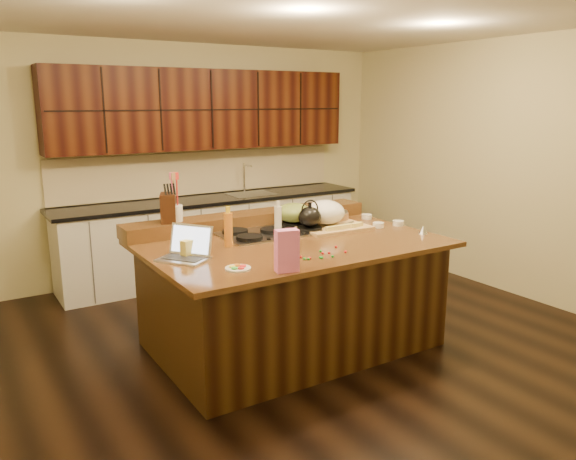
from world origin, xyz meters
TOP-DOWN VIEW (x-y plane):
  - room at (0.00, 0.00)m, footprint 5.52×5.02m
  - island at (0.00, 0.00)m, footprint 2.40×1.60m
  - back_ledge at (0.00, 0.70)m, footprint 2.40×0.30m
  - cooktop at (0.00, 0.30)m, footprint 0.92×0.52m
  - back_counter at (0.30, 2.23)m, footprint 3.70×0.66m
  - kettle at (0.30, 0.17)m, footprint 0.23×0.23m
  - green_bowl at (0.30, 0.43)m, footprint 0.35×0.35m
  - laptop at (-0.94, -0.05)m, footprint 0.42×0.44m
  - oil_bottle at (-0.52, 0.11)m, footprint 0.09×0.09m
  - vinegar_bottle at (0.01, 0.22)m, footprint 0.07×0.07m
  - wooden_tray at (0.54, 0.24)m, footprint 0.64×0.51m
  - ramekin_a at (0.94, -0.00)m, footprint 0.13×0.13m
  - ramekin_b at (1.15, -0.04)m, footprint 0.11×0.11m
  - ramekin_c at (1.10, 0.35)m, footprint 0.13×0.13m
  - strainer_bowl at (0.75, 0.39)m, footprint 0.24×0.24m
  - kitchen_timer at (1.11, -0.40)m, footprint 0.11×0.11m
  - pink_bag at (-0.49, -0.71)m, footprint 0.17×0.11m
  - candy_plate at (-0.74, -0.49)m, footprint 0.23×0.23m
  - package_box at (-0.92, -0.02)m, footprint 0.11×0.09m
  - utensil_crock at (-0.73, 0.70)m, footprint 0.13×0.13m
  - knife_block at (-0.79, 0.70)m, footprint 0.19×0.23m
  - gumdrop_0 at (-0.23, -0.48)m, footprint 0.02×0.02m
  - gumdrop_1 at (-0.21, -0.56)m, footprint 0.02×0.02m
  - gumdrop_2 at (-0.19, -0.55)m, footprint 0.02×0.02m
  - gumdrop_3 at (-0.01, -0.43)m, footprint 0.02×0.02m
  - gumdrop_4 at (0.14, -0.55)m, footprint 0.02×0.02m
  - gumdrop_5 at (-0.02, -0.60)m, footprint 0.02×0.02m
  - gumdrop_6 at (0.17, -0.39)m, footprint 0.02×0.02m
  - gumdrop_7 at (-0.11, -0.57)m, footprint 0.02×0.02m
  - gumdrop_8 at (0.02, -0.51)m, footprint 0.02×0.02m
  - gumdrop_9 at (-0.10, -0.59)m, footprint 0.02×0.02m
  - gumdrop_10 at (-0.03, -0.49)m, footprint 0.02×0.02m
  - gumdrop_11 at (-0.23, -0.54)m, footprint 0.02×0.02m

SIDE VIEW (x-z plane):
  - island at x=0.00m, z-range 0.00..0.92m
  - candy_plate at x=-0.74m, z-range 0.92..0.93m
  - gumdrop_0 at x=-0.23m, z-range 0.92..0.94m
  - gumdrop_1 at x=-0.21m, z-range 0.92..0.94m
  - gumdrop_2 at x=-0.19m, z-range 0.92..0.94m
  - gumdrop_3 at x=-0.01m, z-range 0.92..0.94m
  - gumdrop_4 at x=0.14m, z-range 0.92..0.94m
  - gumdrop_5 at x=-0.02m, z-range 0.92..0.94m
  - gumdrop_6 at x=0.17m, z-range 0.92..0.94m
  - gumdrop_7 at x=-0.11m, z-range 0.92..0.94m
  - gumdrop_8 at x=0.02m, z-range 0.92..0.94m
  - gumdrop_9 at x=-0.10m, z-range 0.92..0.94m
  - gumdrop_10 at x=-0.03m, z-range 0.92..0.94m
  - gumdrop_11 at x=-0.23m, z-range 0.92..0.94m
  - cooktop at x=0.00m, z-range 0.91..0.96m
  - ramekin_a at x=0.94m, z-range 0.92..0.96m
  - ramekin_b at x=1.15m, z-range 0.92..0.96m
  - ramekin_c at x=1.10m, z-range 0.92..0.96m
  - kitchen_timer at x=1.11m, z-range 0.92..0.99m
  - strainer_bowl at x=0.75m, z-range 0.92..1.01m
  - back_ledge at x=0.00m, z-range 0.92..1.04m
  - back_counter at x=0.30m, z-range -0.22..2.18m
  - laptop at x=-0.94m, z-range 0.86..1.10m
  - package_box at x=-0.92m, z-range 0.92..1.05m
  - wooden_tray at x=0.54m, z-range 0.91..1.16m
  - vinegar_bottle at x=0.01m, z-range 0.92..1.17m
  - green_bowl at x=0.30m, z-range 0.97..1.14m
  - oil_bottle at x=-0.52m, z-range 0.92..1.19m
  - kettle at x=0.30m, z-range 0.97..1.15m
  - pink_bag at x=-0.49m, z-range 0.92..1.21m
  - utensil_crock at x=-0.73m, z-range 1.04..1.18m
  - knife_block at x=-0.79m, z-range 1.04..1.29m
  - room at x=0.00m, z-range -0.01..2.71m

